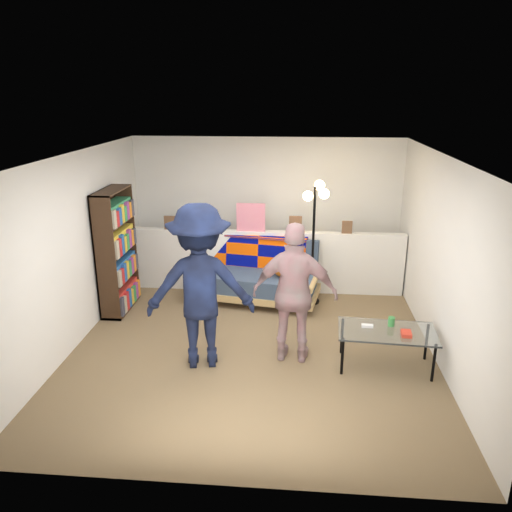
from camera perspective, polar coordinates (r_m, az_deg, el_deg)
The scene contains 10 objects.
ground at distance 6.59m, azimuth -0.30°, elevation -9.80°, with size 5.00×5.00×0.00m, color brown.
room_shell at distance 6.44m, azimuth 0.05°, elevation 5.45°, with size 4.60×5.05×2.45m.
half_wall_ledge at distance 8.04m, azimuth 0.85°, elevation -0.58°, with size 4.45×0.15×1.00m, color silver.
ledge_decor at distance 7.85m, azimuth -0.79°, elevation 4.10°, with size 2.97×0.02×0.45m.
futon_sofa at distance 7.74m, azimuth 0.01°, elevation -2.18°, with size 2.09×1.24×0.84m.
bookshelf at distance 7.53m, azimuth -15.64°, elevation 0.11°, with size 0.30×0.90×1.80m.
coffee_table at distance 6.06m, azimuth 14.81°, elevation -8.51°, with size 1.16×0.69×0.58m.
floor_lamp at distance 7.40m, azimuth 6.81°, elevation 4.32°, with size 0.37×0.35×1.88m.
person_left at distance 5.77m, azimuth -6.39°, elevation -3.52°, with size 1.26×0.72×1.95m, color black.
person_right at distance 5.87m, azimuth 4.47°, elevation -4.32°, with size 1.00×0.42×1.71m, color #D28891.
Camera 1 is at (0.53, -5.79, 3.12)m, focal length 35.00 mm.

